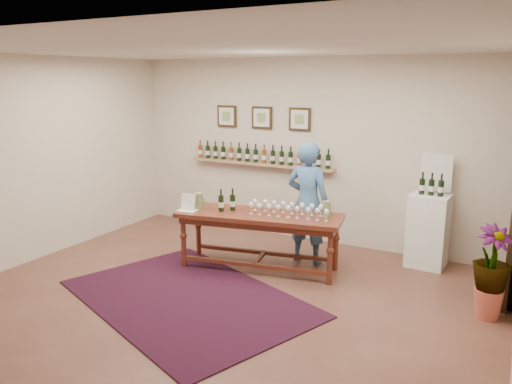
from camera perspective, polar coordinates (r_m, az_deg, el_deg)
The scene contains 14 objects.
ground at distance 5.94m, azimuth -3.76°, elevation -11.95°, with size 6.00×6.00×0.00m, color #542E25.
room_shell at distance 6.59m, azimuth 20.98°, elevation 0.02°, with size 6.00×6.00×6.00m.
rug at distance 5.94m, azimuth -7.83°, elevation -11.93°, with size 2.87×1.91×0.02m, color #410B13.
tasting_table at distance 6.55m, azimuth 0.36°, elevation -3.43°, with size 2.25×1.09×0.76m.
table_glasses at distance 6.44m, azimuth 3.38°, elevation -1.93°, with size 1.17×0.27×0.16m, color white, non-canonical shape.
table_bottles at distance 6.62m, azimuth -3.36°, elevation -0.78°, with size 0.30×0.17×0.33m, color black, non-canonical shape.
pitcher_left at distance 6.77m, azimuth -6.54°, elevation -1.01°, with size 0.14×0.14×0.22m, color olive, non-canonical shape.
pitcher_right at distance 6.43m, azimuth 8.08°, elevation -1.91°, with size 0.12×0.12×0.20m, color olive, non-canonical shape.
menu_card at distance 6.71m, azimuth -7.75°, elevation -1.15°, with size 0.25×0.18×0.22m, color silver.
display_pedestal at distance 7.11m, azimuth 19.09°, elevation -4.16°, with size 0.49×0.49×0.98m, color white.
pedestal_bottles at distance 6.93m, azimuth 19.42°, elevation 0.76°, with size 0.27×0.07×0.27m, color black, non-canonical shape.
info_sign at distance 7.06m, azimuth 19.93°, elevation 2.11°, with size 0.41×0.02×0.56m, color silver.
potted_plant at distance 5.83m, azimuth 25.27°, elevation -8.31°, with size 0.65×0.65×0.87m.
person at distance 6.81m, azimuth 5.95°, elevation -1.20°, with size 0.61×0.40×1.68m, color #3B638D.
Camera 1 is at (2.89, -4.54, 2.49)m, focal length 35.00 mm.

